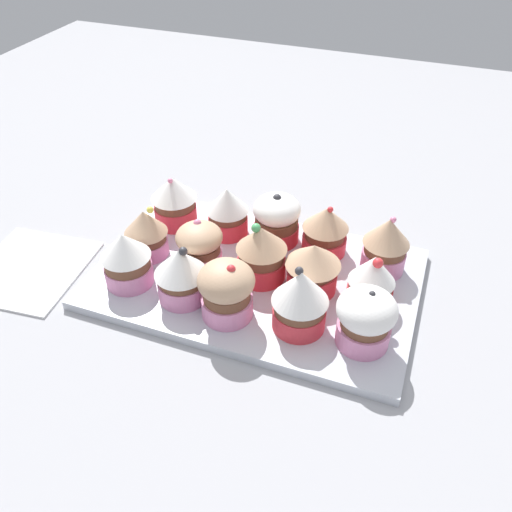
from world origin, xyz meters
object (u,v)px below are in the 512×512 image
Objects in this scene: cupcake_3 at (300,299)px; cupcake_14 at (386,244)px; cupcake_0 at (126,258)px; cupcake_9 at (371,281)px; cupcake_6 at (200,245)px; cupcake_11 at (228,211)px; napkin at (29,268)px; cupcake_10 at (174,200)px; cupcake_8 at (313,266)px; cupcake_2 at (226,290)px; cupcake_4 at (366,318)px; cupcake_1 at (181,274)px; cupcake_12 at (277,218)px; baking_tray at (256,278)px; cupcake_13 at (325,230)px; cupcake_5 at (146,232)px; cupcake_7 at (260,254)px.

cupcake_3 is 14.85cm from cupcake_14.
cupcake_9 reaches higher than cupcake_0.
cupcake_11 is (0.53, 7.74, 0.38)cm from cupcake_6.
cupcake_14 is at bearing 18.87° from napkin.
cupcake_8 is at bearing -17.12° from cupcake_10.
cupcake_2 is at bearing -45.88° from cupcake_10.
cupcake_4 reaches higher than cupcake_11.
cupcake_9 is (-0.55, 6.09, -0.13)cm from cupcake_4.
cupcake_14 is (21.73, 7.32, 0.71)cm from cupcake_6.
cupcake_1 is 1.02× the size of cupcake_12.
cupcake_1 is (-6.74, -6.79, 4.25)cm from baking_tray.
napkin is (-21.78, -1.34, -4.55)cm from cupcake_1.
cupcake_1 is 6.09cm from cupcake_6.
cupcake_14 is at bearing -1.14° from cupcake_11.
cupcake_1 is at bearing 172.65° from cupcake_2.
cupcake_9 is 10.92cm from cupcake_13.
cupcake_6 is 0.90× the size of cupcake_9.
napkin is (-14.42, -1.56, -4.55)cm from cupcake_0.
cupcake_4 is 1.01× the size of cupcake_12.
cupcake_14 is at bearing 24.36° from baking_tray.
cupcake_6 is 16.23cm from cupcake_13.
cupcake_9 is (20.86, 6.49, -0.15)cm from cupcake_1.
cupcake_10 reaches higher than cupcake_4.
cupcake_10 is 21.16cm from cupcake_13.
cupcake_3 is (7.51, -6.51, 4.65)cm from baking_tray.
cupcake_11 is (-6.68, 7.00, 4.19)cm from baking_tray.
cupcake_2 is 1.14× the size of cupcake_8.
cupcake_1 reaches higher than cupcake_11.
cupcake_8 is (-7.52, 6.36, -0.17)cm from cupcake_4.
cupcake_13 is at bearing 49.05° from baking_tray.
cupcake_10 is at bearing -177.26° from cupcake_11.
cupcake_8 is at bearing -47.67° from cupcake_12.
cupcake_11 is at bearing 147.90° from cupcake_4.
cupcake_1 reaches higher than cupcake_0.
cupcake_1 is 6.10cm from cupcake_2.
cupcake_4 is 6.12cm from cupcake_9.
cupcake_0 is 1.04× the size of cupcake_5.
cupcake_1 is 1.06× the size of cupcake_11.
cupcake_2 is at bearing -175.60° from cupcake_4.
cupcake_0 is 1.08× the size of cupcake_8.
cupcake_3 is 9.08cm from cupcake_9.
cupcake_5 is (-22.23, 5.67, -0.64)cm from cupcake_3.
cupcake_2 and cupcake_10 have the same top height.
baking_tray is at bearing -46.35° from cupcake_11.
cupcake_9 is at bearing 95.12° from cupcake_4.
cupcake_0 is at bearing -83.87° from cupcake_5.
cupcake_4 is 0.93× the size of cupcake_7.
cupcake_13 is (13.88, 8.43, 0.21)cm from cupcake_6.
cupcake_12 reaches higher than cupcake_13.
cupcake_8 is 0.95× the size of cupcake_11.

